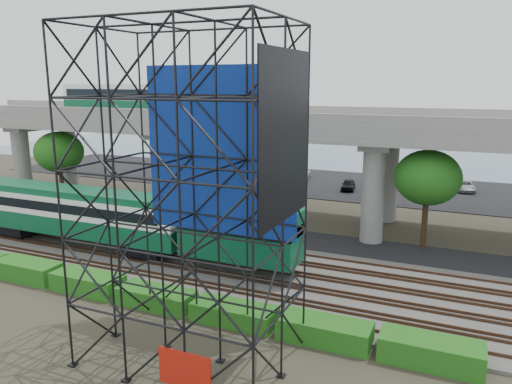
% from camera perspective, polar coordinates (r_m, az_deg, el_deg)
% --- Properties ---
extents(ground, '(140.00, 140.00, 0.00)m').
position_cam_1_polar(ground, '(33.81, -8.51, -9.59)').
color(ground, '#474233').
rests_on(ground, ground).
extents(ballast_bed, '(90.00, 12.00, 0.20)m').
position_cam_1_polar(ballast_bed, '(35.36, -6.78, -8.35)').
color(ballast_bed, slate).
rests_on(ballast_bed, ground).
extents(service_road, '(90.00, 5.00, 0.08)m').
position_cam_1_polar(service_road, '(42.50, -0.95, -4.74)').
color(service_road, black).
rests_on(service_road, ground).
extents(parking_lot, '(90.00, 18.00, 0.08)m').
position_cam_1_polar(parking_lot, '(63.96, 7.88, 1.01)').
color(parking_lot, black).
rests_on(parking_lot, ground).
extents(harbor_water, '(140.00, 40.00, 0.03)m').
position_cam_1_polar(harbor_water, '(85.04, 11.99, 3.68)').
color(harbor_water, '#496579').
rests_on(harbor_water, ground).
extents(rail_tracks, '(90.00, 9.52, 0.16)m').
position_cam_1_polar(rail_tracks, '(35.30, -6.78, -8.08)').
color(rail_tracks, '#472D1E').
rests_on(rail_tracks, ballast_bed).
extents(commuter_train, '(29.30, 3.06, 4.30)m').
position_cam_1_polar(commuter_train, '(39.33, -17.57, -2.46)').
color(commuter_train, black).
rests_on(commuter_train, rail_tracks).
extents(overpass, '(80.00, 12.00, 12.40)m').
position_cam_1_polar(overpass, '(46.35, 0.42, 7.02)').
color(overpass, '#9E9B93').
rests_on(overpass, ground).
extents(scaffold_tower, '(9.36, 6.36, 15.00)m').
position_cam_1_polar(scaffold_tower, '(22.22, -7.75, -1.03)').
color(scaffold_tower, black).
rests_on(scaffold_tower, ground).
extents(hedge_strip, '(34.60, 1.80, 1.20)m').
position_cam_1_polar(hedge_strip, '(29.80, -11.35, -11.66)').
color(hedge_strip, '#145914').
rests_on(hedge_strip, ground).
extents(trees, '(40.94, 16.94, 7.69)m').
position_cam_1_polar(trees, '(48.25, -3.21, 4.06)').
color(trees, '#382314').
rests_on(trees, ground).
extents(suv, '(5.62, 3.46, 1.45)m').
position_cam_1_polar(suv, '(50.04, -17.49, -1.77)').
color(suv, black).
rests_on(suv, service_road).
extents(parked_cars, '(38.04, 9.46, 1.27)m').
position_cam_1_polar(parked_cars, '(63.04, 9.27, 1.38)').
color(parked_cars, white).
rests_on(parked_cars, parking_lot).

